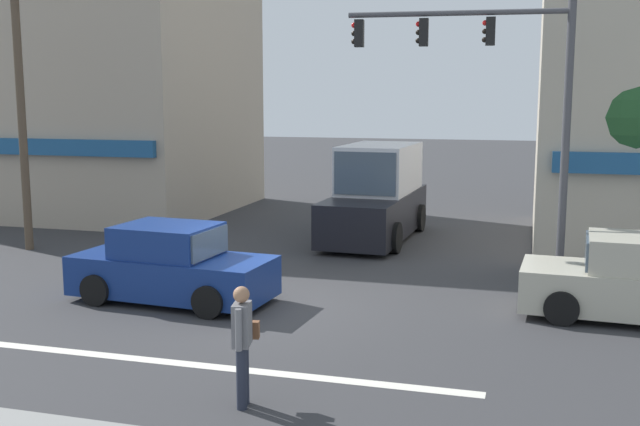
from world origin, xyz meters
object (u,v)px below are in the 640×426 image
Objects in this scene: sedan_crossing_leftbound at (172,267)px; pedestrian_foreground_with_bag at (243,338)px; box_truck_crossing_center at (377,196)px; street_tree at (631,117)px; utility_pole_near_left at (21,113)px; traffic_light_mast at (506,89)px; sedan_waiting_far at (636,282)px.

pedestrian_foreground_with_bag is (3.35, -4.53, 0.24)m from sedan_crossing_leftbound.
street_tree is at bearing -10.05° from box_truck_crossing_center.
utility_pole_near_left is 4.28× the size of pedestrian_foreground_with_bag.
sedan_crossing_leftbound is at bearing -144.27° from street_tree.
sedan_crossing_leftbound is at bearing -150.86° from traffic_light_mast.
traffic_light_mast is 3.71× the size of pedestrian_foreground_with_bag.
box_truck_crossing_center is (-6.67, 1.18, -2.39)m from street_tree.
utility_pole_near_left reaches higher than traffic_light_mast.
utility_pole_near_left is at bearing -168.98° from street_tree.
pedestrian_foreground_with_bag is at bearing -40.73° from utility_pole_near_left.
box_truck_crossing_center is (-3.73, 4.33, -3.05)m from traffic_light_mast.
traffic_light_mast is 1.09× the size of box_truck_crossing_center.
sedan_crossing_leftbound is (-9.32, -6.70, -2.93)m from street_tree.
street_tree is 7.18m from box_truck_crossing_center.
sedan_waiting_far is (15.14, -2.49, -3.01)m from utility_pole_near_left.
box_truck_crossing_center is 12.44m from pedestrian_foreground_with_bag.
box_truck_crossing_center is at bearing 169.95° from street_tree.
pedestrian_foreground_with_bag is (0.70, -12.41, -0.30)m from box_truck_crossing_center.
traffic_light_mast is at bearing -133.06° from street_tree.
sedan_crossing_leftbound is at bearing -108.54° from box_truck_crossing_center.
sedan_waiting_far is (2.58, -2.36, -3.59)m from traffic_light_mast.
utility_pole_near_left is (-15.51, -3.02, 0.08)m from street_tree.
box_truck_crossing_center is 8.34m from sedan_crossing_leftbound.
box_truck_crossing_center is 1.36× the size of sedan_waiting_far.
box_truck_crossing_center is at bearing 133.31° from sedan_waiting_far.
sedan_waiting_far is at bearing 45.62° from pedestrian_foreground_with_bag.
pedestrian_foreground_with_bag is at bearing -86.75° from box_truck_crossing_center.
box_truck_crossing_center is at bearing 130.71° from traffic_light_mast.
pedestrian_foreground_with_bag is (-5.60, -5.72, 0.24)m from sedan_waiting_far.
street_tree is 3.14× the size of pedestrian_foreground_with_bag.
street_tree is 1.25× the size of sedan_waiting_far.
traffic_light_mast is (12.56, -0.13, 0.58)m from utility_pole_near_left.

